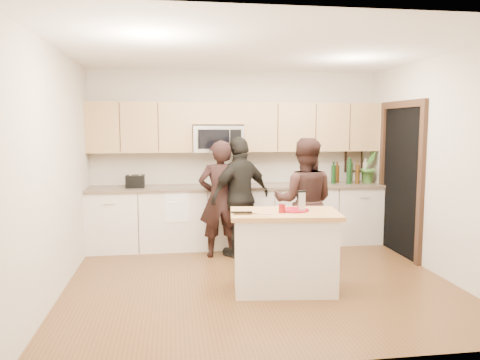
{
  "coord_description": "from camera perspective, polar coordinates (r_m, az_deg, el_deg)",
  "views": [
    {
      "loc": [
        -1.0,
        -5.34,
        1.85
      ],
      "look_at": [
        -0.18,
        0.35,
        1.18
      ],
      "focal_mm": 35.0,
      "sensor_mm": 36.0,
      "label": 1
    }
  ],
  "objects": [
    {
      "name": "floor",
      "position": [
        5.74,
        2.29,
        -12.17
      ],
      "size": [
        4.5,
        4.5,
        0.0
      ],
      "primitive_type": "plane",
      "color": "brown",
      "rests_on": "ground"
    },
    {
      "name": "room_shell",
      "position": [
        5.44,
        2.37,
        5.36
      ],
      "size": [
        4.52,
        4.02,
        2.71
      ],
      "color": "beige",
      "rests_on": "ground"
    },
    {
      "name": "back_cabinetry",
      "position": [
        7.24,
        -0.15,
        -4.34
      ],
      "size": [
        4.5,
        0.66,
        0.94
      ],
      "color": "silver",
      "rests_on": "ground"
    },
    {
      "name": "upper_cabinetry",
      "position": [
        7.25,
        -0.05,
        6.58
      ],
      "size": [
        4.5,
        0.33,
        0.75
      ],
      "color": "tan",
      "rests_on": "ground"
    },
    {
      "name": "microwave",
      "position": [
        7.18,
        -2.73,
        5.04
      ],
      "size": [
        0.76,
        0.41,
        0.4
      ],
      "color": "silver",
      "rests_on": "ground"
    },
    {
      "name": "doorway",
      "position": [
        7.06,
        19.02,
        0.65
      ],
      "size": [
        0.06,
        1.25,
        2.2
      ],
      "color": "black",
      "rests_on": "ground"
    },
    {
      "name": "framed_picture",
      "position": [
        7.92,
        13.66,
        2.33
      ],
      "size": [
        0.3,
        0.03,
        0.38
      ],
      "color": "black",
      "rests_on": "ground"
    },
    {
      "name": "dish_towel",
      "position": [
        6.92,
        -7.74,
        -2.14
      ],
      "size": [
        0.34,
        0.6,
        0.48
      ],
      "color": "white",
      "rests_on": "ground"
    },
    {
      "name": "island",
      "position": [
        5.33,
        5.42,
        -8.58
      ],
      "size": [
        1.27,
        0.83,
        0.9
      ],
      "rotation": [
        0.0,
        0.0,
        -0.12
      ],
      "color": "silver",
      "rests_on": "ground"
    },
    {
      "name": "red_plate",
      "position": [
        5.3,
        6.61,
        -3.65
      ],
      "size": [
        0.33,
        0.33,
        0.02
      ],
      "primitive_type": "cylinder",
      "color": "maroon",
      "rests_on": "island"
    },
    {
      "name": "box_grater",
      "position": [
        5.24,
        7.52,
        -2.45
      ],
      "size": [
        0.09,
        0.05,
        0.22
      ],
      "color": "silver",
      "rests_on": "red_plate"
    },
    {
      "name": "drink_glass",
      "position": [
        5.15,
        5.13,
        -3.48
      ],
      "size": [
        0.07,
        0.07,
        0.1
      ],
      "primitive_type": "cylinder",
      "color": "maroon",
      "rests_on": "island"
    },
    {
      "name": "cutting_board",
      "position": [
        5.13,
        0.66,
        -3.95
      ],
      "size": [
        0.27,
        0.18,
        0.02
      ],
      "primitive_type": "cube",
      "rotation": [
        0.0,
        0.0,
        -0.12
      ],
      "color": "#B6814B",
      "rests_on": "island"
    },
    {
      "name": "tongs",
      "position": [
        5.04,
        0.19,
        -3.95
      ],
      "size": [
        0.23,
        0.06,
        0.02
      ],
      "primitive_type": "cube",
      "rotation": [
        0.0,
        0.0,
        -0.12
      ],
      "color": "black",
      "rests_on": "cutting_board"
    },
    {
      "name": "knife",
      "position": [
        4.95,
        2.69,
        -4.2
      ],
      "size": [
        0.22,
        0.05,
        0.01
      ],
      "primitive_type": "cube",
      "rotation": [
        0.0,
        0.0,
        -0.12
      ],
      "color": "silver",
      "rests_on": "cutting_board"
    },
    {
      "name": "toaster",
      "position": [
        7.08,
        -12.64,
        -0.16
      ],
      "size": [
        0.27,
        0.22,
        0.19
      ],
      "color": "black",
      "rests_on": "back_cabinetry"
    },
    {
      "name": "bottle_cluster",
      "position": [
        7.61,
        13.18,
        0.99
      ],
      "size": [
        0.64,
        0.32,
        0.42
      ],
      "color": "black",
      "rests_on": "back_cabinetry"
    },
    {
      "name": "orchid",
      "position": [
        7.74,
        15.4,
        1.56
      ],
      "size": [
        0.36,
        0.36,
        0.51
      ],
      "primitive_type": "imported",
      "rotation": [
        0.0,
        0.0,
        0.86
      ],
      "color": "#437A31",
      "rests_on": "back_cabinetry"
    },
    {
      "name": "woman_left",
      "position": [
        6.59,
        -2.47,
        -2.34
      ],
      "size": [
        0.62,
        0.42,
        1.65
      ],
      "primitive_type": "imported",
      "rotation": [
        0.0,
        0.0,
        3.19
      ],
      "color": "black",
      "rests_on": "ground"
    },
    {
      "name": "woman_center",
      "position": [
        6.27,
        7.83,
        -2.64
      ],
      "size": [
        0.98,
        0.86,
        1.69
      ],
      "primitive_type": "imported",
      "rotation": [
        0.0,
        0.0,
        2.83
      ],
      "color": "black",
      "rests_on": "ground"
    },
    {
      "name": "woman_right",
      "position": [
        6.62,
        0.05,
        -2.06
      ],
      "size": [
        1.07,
        0.86,
        1.7
      ],
      "primitive_type": "imported",
      "rotation": [
        0.0,
        0.0,
        3.67
      ],
      "color": "black",
      "rests_on": "ground"
    }
  ]
}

